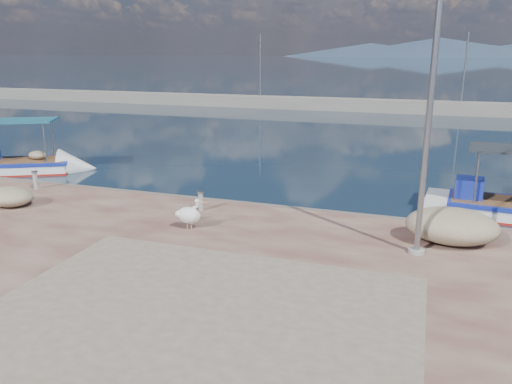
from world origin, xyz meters
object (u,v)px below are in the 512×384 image
Objects in this scene: boat_right at (511,212)px; lamp_post at (427,132)px; pelican at (189,215)px; bollard_near at (201,200)px; boat_left at (21,168)px.

lamp_post reaches higher than boat_right.
pelican reaches higher than bollard_near.
boat_left is 0.94× the size of lamp_post.
lamp_post is 10.29× the size of bollard_near.
pelican is at bearing -143.54° from boat_right.
lamp_post is at bearing -11.94° from bollard_near.
lamp_post is (-3.11, -5.75, 3.57)m from boat_right.
boat_left is 13.61m from pelican.
pelican is (12.22, -5.96, 0.72)m from boat_left.
boat_right is at bearing 22.40° from bollard_near.
boat_left is 20.05m from lamp_post.
boat_left reaches higher than bollard_near.
pelican is 1.51× the size of bollard_near.
boat_left is 12.46m from bollard_near.
boat_right is at bearing 15.58° from pelican.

